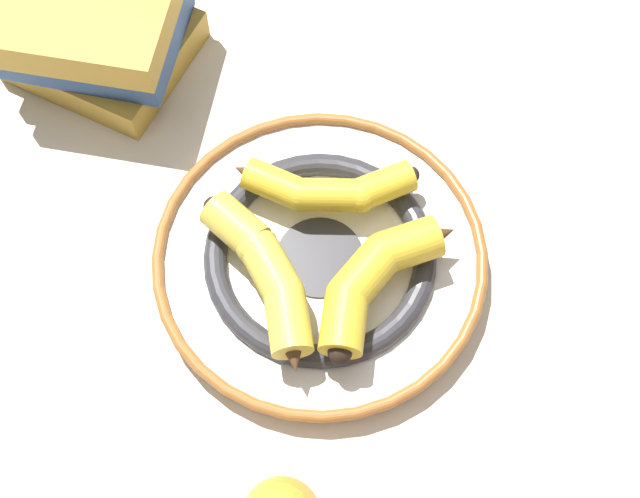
# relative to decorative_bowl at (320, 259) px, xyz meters

# --- Properties ---
(ground_plane) EXTENTS (2.80, 2.80, 0.00)m
(ground_plane) POSITION_rel_decorative_bowl_xyz_m (-0.02, 0.02, -0.02)
(ground_plane) COLOR beige
(decorative_bowl) EXTENTS (0.32, 0.32, 0.04)m
(decorative_bowl) POSITION_rel_decorative_bowl_xyz_m (0.00, 0.00, 0.00)
(decorative_bowl) COLOR white
(decorative_bowl) RESTS_ON ground_plane
(banana_a) EXTENTS (0.15, 0.14, 0.04)m
(banana_a) POSITION_rel_decorative_bowl_xyz_m (0.03, 0.05, 0.04)
(banana_a) COLOR gold
(banana_a) RESTS_ON decorative_bowl
(banana_b) EXTENTS (0.17, 0.09, 0.03)m
(banana_b) POSITION_rel_decorative_bowl_xyz_m (0.02, -0.06, 0.03)
(banana_b) COLOR gold
(banana_b) RESTS_ON decorative_bowl
(banana_c) EXTENTS (0.10, 0.17, 0.04)m
(banana_c) POSITION_rel_decorative_bowl_xyz_m (-0.06, 0.01, 0.04)
(banana_c) COLOR gold
(banana_c) RESTS_ON decorative_bowl
(book_stack) EXTENTS (0.20, 0.18, 0.11)m
(book_stack) POSITION_rel_decorative_bowl_xyz_m (0.30, -0.14, 0.04)
(book_stack) COLOR #B28933
(book_stack) RESTS_ON ground_plane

